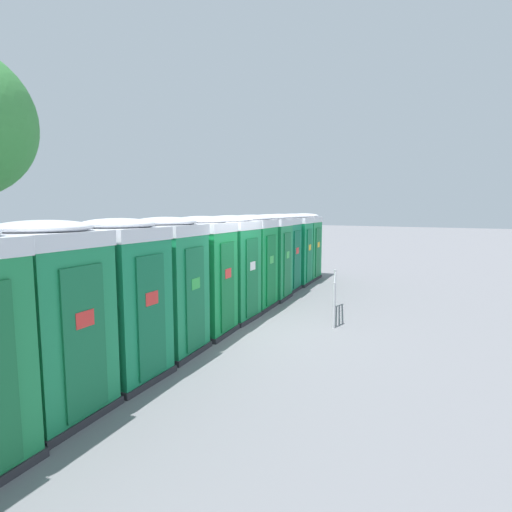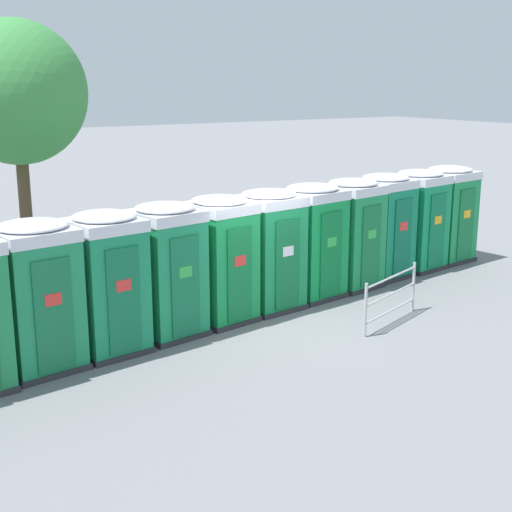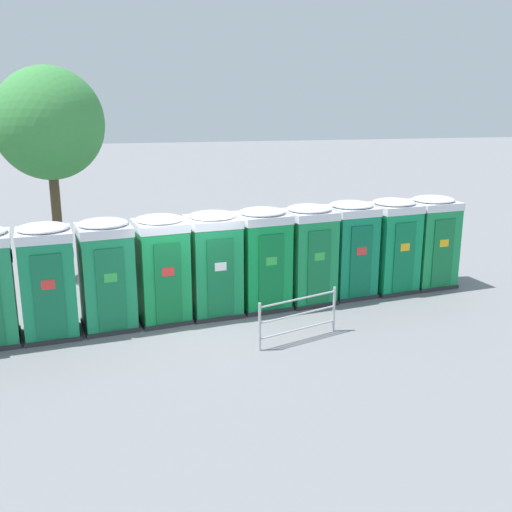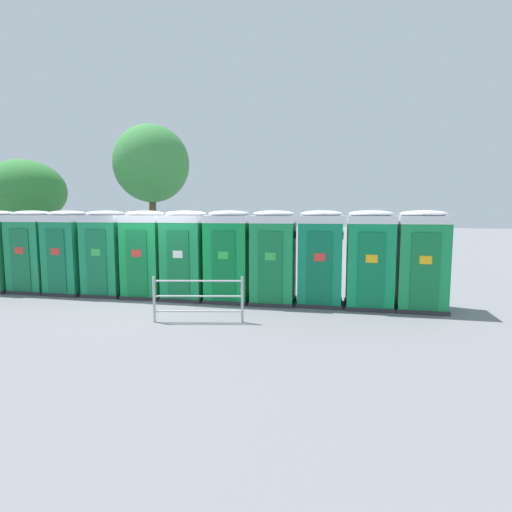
{
  "view_description": "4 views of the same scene",
  "coord_description": "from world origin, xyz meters",
  "px_view_note": "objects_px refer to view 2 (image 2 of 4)",
  "views": [
    {
      "loc": [
        -7.3,
        -5.05,
        2.66
      ],
      "look_at": [
        2.2,
        0.73,
        1.38
      ],
      "focal_mm": 28.0,
      "sensor_mm": 36.0,
      "label": 1
    },
    {
      "loc": [
        -7.38,
        -11.62,
        4.71
      ],
      "look_at": [
        0.23,
        0.43,
        1.19
      ],
      "focal_mm": 50.0,
      "sensor_mm": 36.0,
      "label": 2
    },
    {
      "loc": [
        -1.6,
        -13.3,
        5.12
      ],
      "look_at": [
        1.67,
        0.65,
        1.34
      ],
      "focal_mm": 42.0,
      "sensor_mm": 36.0,
      "label": 3
    },
    {
      "loc": [
        6.36,
        -9.51,
        2.49
      ],
      "look_at": [
        2.58,
        0.78,
        1.28
      ],
      "focal_mm": 28.0,
      "sensor_mm": 36.0,
      "label": 4
    }
  ],
  "objects_px": {
    "portapotty_9": "(384,225)",
    "street_tree_0": "(17,94)",
    "portapotty_6": "(269,249)",
    "portapotty_11": "(448,213)",
    "portapotty_4": "(167,269)",
    "portapotty_10": "(418,219)",
    "portapotty_5": "(221,259)",
    "event_barrier": "(391,296)",
    "portapotty_2": "(38,295)",
    "portapotty_8": "(352,233)",
    "portapotty_7": "(312,241)",
    "portapotty_3": "(107,282)"
  },
  "relations": [
    {
      "from": "street_tree_0",
      "to": "event_barrier",
      "type": "bearing_deg",
      "value": -48.85
    },
    {
      "from": "portapotty_3",
      "to": "portapotty_4",
      "type": "xyz_separation_m",
      "value": [
        1.25,
        0.22,
        -0.0
      ]
    },
    {
      "from": "portapotty_11",
      "to": "portapotty_8",
      "type": "bearing_deg",
      "value": -171.32
    },
    {
      "from": "portapotty_2",
      "to": "portapotty_9",
      "type": "xyz_separation_m",
      "value": [
        8.76,
        1.33,
        0.0
      ]
    },
    {
      "from": "portapotty_10",
      "to": "portapotty_11",
      "type": "distance_m",
      "value": 1.27
    },
    {
      "from": "portapotty_8",
      "to": "portapotty_6",
      "type": "bearing_deg",
      "value": -172.19
    },
    {
      "from": "portapotty_11",
      "to": "event_barrier",
      "type": "relative_size",
      "value": 1.31
    },
    {
      "from": "portapotty_4",
      "to": "portapotty_2",
      "type": "bearing_deg",
      "value": -171.58
    },
    {
      "from": "portapotty_2",
      "to": "portapotty_6",
      "type": "xyz_separation_m",
      "value": [
        5.01,
        0.71,
        0.0
      ]
    },
    {
      "from": "portapotty_7",
      "to": "portapotty_11",
      "type": "distance_m",
      "value": 5.06
    },
    {
      "from": "portapotty_6",
      "to": "portapotty_10",
      "type": "xyz_separation_m",
      "value": [
        5.01,
        0.74,
        0.0
      ]
    },
    {
      "from": "portapotty_8",
      "to": "portapotty_9",
      "type": "height_order",
      "value": "same"
    },
    {
      "from": "portapotty_4",
      "to": "portapotty_6",
      "type": "distance_m",
      "value": 2.53
    },
    {
      "from": "portapotty_7",
      "to": "portapotty_5",
      "type": "bearing_deg",
      "value": -172.02
    },
    {
      "from": "portapotty_11",
      "to": "portapotty_2",
      "type": "bearing_deg",
      "value": -171.79
    },
    {
      "from": "portapotty_5",
      "to": "portapotty_11",
      "type": "relative_size",
      "value": 1.0
    },
    {
      "from": "portapotty_11",
      "to": "portapotty_7",
      "type": "bearing_deg",
      "value": -171.75
    },
    {
      "from": "portapotty_8",
      "to": "portapotty_11",
      "type": "distance_m",
      "value": 3.8
    },
    {
      "from": "portapotty_2",
      "to": "portapotty_7",
      "type": "xyz_separation_m",
      "value": [
        6.27,
        0.9,
        -0.0
      ]
    },
    {
      "from": "portapotty_10",
      "to": "portapotty_11",
      "type": "relative_size",
      "value": 1.0
    },
    {
      "from": "portapotty_5",
      "to": "portapotty_7",
      "type": "relative_size",
      "value": 1.0
    },
    {
      "from": "portapotty_2",
      "to": "portapotty_10",
      "type": "distance_m",
      "value": 10.13
    },
    {
      "from": "portapotty_4",
      "to": "event_barrier",
      "type": "xyz_separation_m",
      "value": [
        4.01,
        -1.77,
        -0.72
      ]
    },
    {
      "from": "portapotty_2",
      "to": "portapotty_4",
      "type": "bearing_deg",
      "value": 8.42
    },
    {
      "from": "portapotty_8",
      "to": "portapotty_3",
      "type": "bearing_deg",
      "value": -171.84
    },
    {
      "from": "portapotty_6",
      "to": "portapotty_8",
      "type": "distance_m",
      "value": 2.53
    },
    {
      "from": "portapotty_10",
      "to": "portapotty_6",
      "type": "bearing_deg",
      "value": -171.62
    },
    {
      "from": "portapotty_9",
      "to": "portapotty_10",
      "type": "distance_m",
      "value": 1.27
    },
    {
      "from": "portapotty_4",
      "to": "portapotty_7",
      "type": "bearing_deg",
      "value": 8.03
    },
    {
      "from": "portapotty_6",
      "to": "event_barrier",
      "type": "relative_size",
      "value": 1.31
    },
    {
      "from": "portapotty_9",
      "to": "portapotty_11",
      "type": "distance_m",
      "value": 2.53
    },
    {
      "from": "portapotty_7",
      "to": "portapotty_8",
      "type": "distance_m",
      "value": 1.27
    },
    {
      "from": "street_tree_0",
      "to": "portapotty_10",
      "type": "bearing_deg",
      "value": -20.52
    },
    {
      "from": "portapotty_4",
      "to": "portapotty_7",
      "type": "relative_size",
      "value": 1.0
    },
    {
      "from": "portapotty_9",
      "to": "street_tree_0",
      "type": "xyz_separation_m",
      "value": [
        -7.65,
        3.45,
        3.14
      ]
    },
    {
      "from": "portapotty_4",
      "to": "portapotty_5",
      "type": "xyz_separation_m",
      "value": [
        1.25,
        0.18,
        0.0
      ]
    },
    {
      "from": "portapotty_2",
      "to": "portapotty_8",
      "type": "xyz_separation_m",
      "value": [
        7.52,
        1.05,
        0.0
      ]
    },
    {
      "from": "portapotty_7",
      "to": "portapotty_8",
      "type": "height_order",
      "value": "same"
    },
    {
      "from": "portapotty_6",
      "to": "portapotty_3",
      "type": "bearing_deg",
      "value": -171.6
    },
    {
      "from": "portapotty_2",
      "to": "street_tree_0",
      "type": "xyz_separation_m",
      "value": [
        1.12,
        4.78,
        3.14
      ]
    },
    {
      "from": "portapotty_5",
      "to": "portapotty_6",
      "type": "bearing_deg",
      "value": 7.28
    },
    {
      "from": "portapotty_2",
      "to": "portapotty_3",
      "type": "xyz_separation_m",
      "value": [
        1.26,
        0.16,
        0.0
      ]
    },
    {
      "from": "portapotty_6",
      "to": "portapotty_11",
      "type": "distance_m",
      "value": 6.33
    },
    {
      "from": "portapotty_6",
      "to": "portapotty_11",
      "type": "height_order",
      "value": "same"
    },
    {
      "from": "portapotty_11",
      "to": "portapotty_9",
      "type": "bearing_deg",
      "value": -173.26
    },
    {
      "from": "portapotty_5",
      "to": "portapotty_6",
      "type": "xyz_separation_m",
      "value": [
        1.26,
        0.16,
        -0.0
      ]
    },
    {
      "from": "portapotty_5",
      "to": "event_barrier",
      "type": "bearing_deg",
      "value": -35.2
    },
    {
      "from": "portapotty_4",
      "to": "portapotty_11",
      "type": "bearing_deg",
      "value": 8.15
    },
    {
      "from": "portapotty_2",
      "to": "portapotty_4",
      "type": "distance_m",
      "value": 2.53
    },
    {
      "from": "portapotty_10",
      "to": "event_barrier",
      "type": "relative_size",
      "value": 1.31
    }
  ]
}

